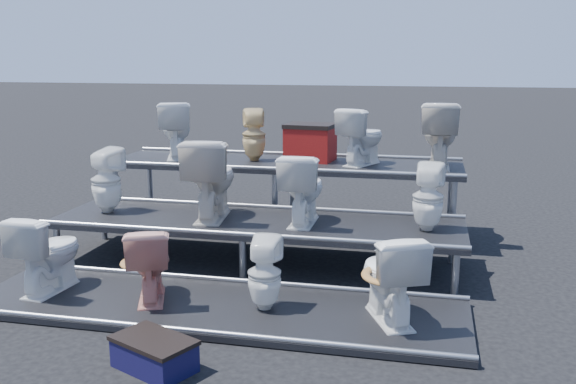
% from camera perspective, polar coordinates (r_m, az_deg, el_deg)
% --- Properties ---
extents(ground, '(80.00, 80.00, 0.00)m').
position_cam_1_polar(ground, '(6.70, -2.84, -6.35)').
color(ground, black).
rests_on(ground, ground).
extents(tier_front, '(4.20, 1.20, 0.06)m').
position_cam_1_polar(tier_front, '(5.53, -6.48, -10.18)').
color(tier_front, black).
rests_on(tier_front, ground).
extents(tier_mid, '(4.20, 1.20, 0.46)m').
position_cam_1_polar(tier_mid, '(6.63, -2.86, -4.46)').
color(tier_mid, black).
rests_on(tier_mid, ground).
extents(tier_back, '(4.20, 1.20, 0.86)m').
position_cam_1_polar(tier_back, '(7.80, -0.34, -0.41)').
color(tier_back, black).
rests_on(tier_back, ground).
extents(toilet_0, '(0.46, 0.73, 0.71)m').
position_cam_1_polar(toilet_0, '(6.06, -20.57, -5.02)').
color(toilet_0, white).
rests_on(toilet_0, tier_front).
extents(toilet_1, '(0.57, 0.73, 0.65)m').
position_cam_1_polar(toilet_1, '(5.61, -12.22, -6.14)').
color(toilet_1, tan).
rests_on(toilet_1, tier_front).
extents(toilet_2, '(0.28, 0.29, 0.61)m').
position_cam_1_polar(toilet_2, '(5.29, -2.10, -7.24)').
color(toilet_2, white).
rests_on(toilet_2, tier_front).
extents(toilet_3, '(0.66, 0.81, 0.73)m').
position_cam_1_polar(toilet_3, '(5.12, 9.03, -7.39)').
color(toilet_3, white).
rests_on(toilet_3, tier_front).
extents(toilet_4, '(0.40, 0.41, 0.70)m').
position_cam_1_polar(toilet_4, '(7.11, -15.85, 1.01)').
color(toilet_4, white).
rests_on(toilet_4, tier_mid).
extents(toilet_5, '(0.56, 0.87, 0.84)m').
position_cam_1_polar(toilet_5, '(6.62, -6.87, 1.22)').
color(toilet_5, beige).
rests_on(toilet_5, tier_mid).
extents(toilet_6, '(0.40, 0.70, 0.71)m').
position_cam_1_polar(toilet_6, '(6.38, 1.32, 0.32)').
color(toilet_6, white).
rests_on(toilet_6, tier_mid).
extents(toilet_7, '(0.33, 0.34, 0.65)m').
position_cam_1_polar(toilet_7, '(6.27, 12.34, -0.45)').
color(toilet_7, white).
rests_on(toilet_7, tier_mid).
extents(toilet_8, '(0.60, 0.78, 0.70)m').
position_cam_1_polar(toilet_8, '(8.09, -9.97, 5.47)').
color(toilet_8, white).
rests_on(toilet_8, tier_back).
extents(toilet_9, '(0.36, 0.36, 0.63)m').
position_cam_1_polar(toilet_9, '(7.77, -3.04, 5.09)').
color(toilet_9, '#DCC084').
rests_on(toilet_9, tier_back).
extents(toilet_10, '(0.61, 0.75, 0.66)m').
position_cam_1_polar(toilet_10, '(7.52, 6.60, 4.93)').
color(toilet_10, white).
rests_on(toilet_10, tier_back).
extents(toilet_11, '(0.42, 0.73, 0.75)m').
position_cam_1_polar(toilet_11, '(7.48, 13.31, 4.97)').
color(toilet_11, beige).
rests_on(toilet_11, tier_back).
extents(red_crate, '(0.60, 0.50, 0.40)m').
position_cam_1_polar(red_crate, '(7.79, 2.00, 4.27)').
color(red_crate, maroon).
rests_on(red_crate, tier_back).
extents(step_stool, '(0.63, 0.53, 0.20)m').
position_cam_1_polar(step_stool, '(4.63, -11.80, -14.05)').
color(step_stool, '#100E33').
rests_on(step_stool, ground).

